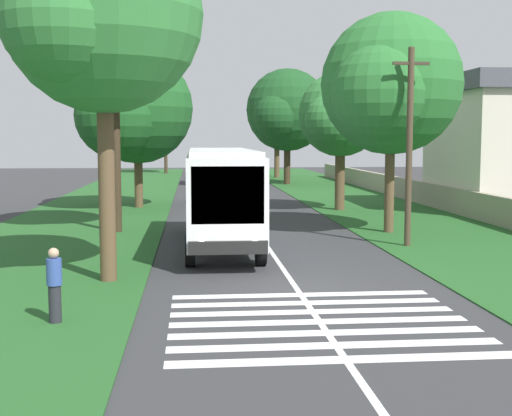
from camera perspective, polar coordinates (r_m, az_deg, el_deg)
ground at (r=19.27m, az=3.35°, el=-6.64°), size 160.00×160.00×0.00m
grass_verge_left at (r=34.28m, az=-14.21°, el=-1.30°), size 120.00×8.00×0.04m
grass_verge_right at (r=35.61m, az=12.85°, el=-1.01°), size 120.00×8.00×0.04m
centre_line at (r=33.98m, az=-0.42°, el=-1.21°), size 110.00×0.16×0.01m
coach_bus at (r=26.11m, az=-2.96°, el=1.39°), size 11.16×2.62×3.73m
zebra_crossing at (r=15.86m, az=5.29°, el=-9.37°), size 5.85×6.80×0.01m
trailing_car_0 at (r=44.49m, az=-3.87°, el=1.29°), size 4.30×1.78×1.43m
trailing_car_1 at (r=53.95m, az=-4.02°, el=2.08°), size 4.30×1.78×1.43m
trailing_minibus_0 at (r=63.17m, az=-4.24°, el=3.41°), size 6.00×2.14×2.53m
roadside_tree_left_0 at (r=31.05m, az=-11.88°, el=12.65°), size 5.90×5.15×10.60m
roadside_tree_left_1 at (r=20.61m, az=-12.81°, el=14.93°), size 6.81×5.62×10.42m
roadside_tree_left_2 at (r=82.46m, az=-7.65°, el=8.17°), size 6.95×5.80×10.67m
roadside_tree_left_3 at (r=41.57m, az=-10.14°, el=7.87°), size 8.29×6.70×9.17m
roadside_tree_right_0 at (r=72.81m, az=1.65°, el=6.86°), size 6.11×5.03×8.14m
roadside_tree_right_1 at (r=39.93m, az=6.83°, el=7.49°), size 5.92×4.83×7.90m
roadside_tree_right_2 at (r=62.43m, az=2.45°, el=7.92°), size 8.92×7.36×10.34m
roadside_tree_right_3 at (r=30.63m, az=10.84°, el=9.76°), size 7.37×6.10×9.51m
utility_pole at (r=26.75m, az=12.62°, el=5.20°), size 0.24×1.40×7.51m
roadside_wall at (r=41.35m, az=15.21°, el=0.86°), size 70.00×0.40×1.40m
pedestrian at (r=16.03m, az=-16.39°, el=-6.10°), size 0.34×0.34×1.69m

